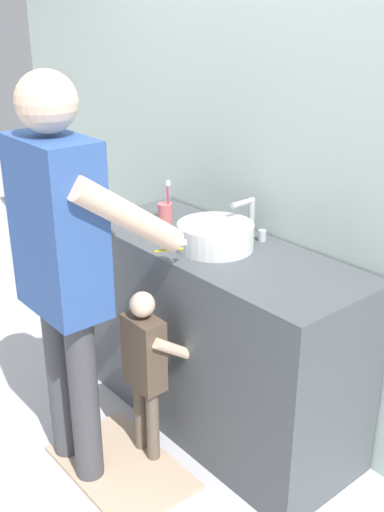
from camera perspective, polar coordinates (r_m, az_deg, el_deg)
ground_plane at (r=2.91m, az=-2.37°, el=-17.25°), size 14.00×14.00×0.00m
back_wall at (r=2.70m, az=7.81°, el=11.41°), size 4.40×0.08×2.70m
vanity_cabinet at (r=2.81m, az=2.36°, el=-7.66°), size 1.39×0.54×0.90m
sink_basin at (r=2.58m, az=2.21°, el=1.94°), size 0.33×0.33×0.11m
faucet at (r=2.70m, az=5.41°, el=3.39°), size 0.18×0.14×0.18m
toothbrush_cup at (r=2.89m, az=-2.54°, el=4.12°), size 0.07×0.07×0.21m
bath_mat at (r=2.80m, az=-6.65°, el=-19.11°), size 0.64×0.40×0.02m
child_toddler at (r=2.58m, az=-4.36°, el=-9.92°), size 0.25×0.25×0.81m
adult_parent at (r=2.33m, az=-11.96°, el=0.35°), size 0.52×0.55×1.67m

